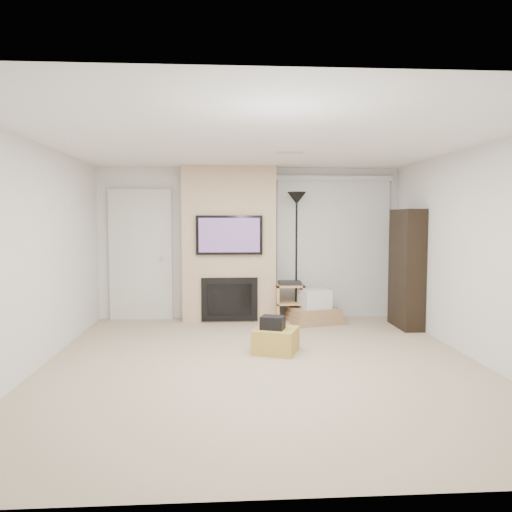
{
  "coord_description": "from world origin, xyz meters",
  "views": [
    {
      "loc": [
        -0.44,
        -5.57,
        1.66
      ],
      "look_at": [
        0.0,
        1.2,
        1.15
      ],
      "focal_mm": 35.0,
      "sensor_mm": 36.0,
      "label": 1
    }
  ],
  "objects": [
    {
      "name": "entry_door",
      "position": [
        -1.8,
        2.71,
        1.05
      ],
      "size": [
        1.02,
        0.11,
        2.14
      ],
      "color": "silver",
      "rests_on": "floor"
    },
    {
      "name": "ottoman",
      "position": [
        0.2,
        0.5,
        0.15
      ],
      "size": [
        0.64,
        0.64,
        0.3
      ],
      "primitive_type": "cube",
      "rotation": [
        0.0,
        0.0,
        -0.35
      ],
      "color": "gold",
      "rests_on": "floor"
    },
    {
      "name": "wall_left",
      "position": [
        -2.5,
        0.0,
        1.25
      ],
      "size": [
        0.0,
        5.5,
        2.5
      ],
      "primitive_type": "cube",
      "rotation": [
        1.57,
        0.0,
        1.57
      ],
      "color": "silver",
      "rests_on": "ground"
    },
    {
      "name": "floor_lamp",
      "position": [
        0.73,
        2.39,
        1.64
      ],
      "size": [
        0.31,
        0.31,
        2.08
      ],
      "color": "black",
      "rests_on": "floor"
    },
    {
      "name": "ceiling",
      "position": [
        0.0,
        0.0,
        2.5
      ],
      "size": [
        5.0,
        5.5,
        0.0
      ],
      "primitive_type": "cube",
      "color": "white",
      "rests_on": "wall_back"
    },
    {
      "name": "bookshelf",
      "position": [
        2.34,
        1.82,
        0.9
      ],
      "size": [
        0.3,
        0.8,
        1.8
      ],
      "color": "black",
      "rests_on": "floor"
    },
    {
      "name": "floor",
      "position": [
        0.0,
        0.0,
        0.0
      ],
      "size": [
        5.0,
        5.5,
        0.0
      ],
      "primitive_type": "cube",
      "color": "tan",
      "rests_on": "ground"
    },
    {
      "name": "box_stack",
      "position": [
        1.0,
        2.21,
        0.2
      ],
      "size": [
        0.93,
        0.8,
        0.53
      ],
      "color": "#A78158",
      "rests_on": "floor"
    },
    {
      "name": "wall_front",
      "position": [
        0.0,
        -2.75,
        1.25
      ],
      "size": [
        5.0,
        0.0,
        2.5
      ],
      "primitive_type": "cube",
      "rotation": [
        1.57,
        0.0,
        0.0
      ],
      "color": "silver",
      "rests_on": "ground"
    },
    {
      "name": "wall_right",
      "position": [
        2.5,
        0.0,
        1.25
      ],
      "size": [
        0.0,
        5.5,
        2.5
      ],
      "primitive_type": "cube",
      "rotation": [
        1.57,
        0.0,
        1.57
      ],
      "color": "silver",
      "rests_on": "ground"
    },
    {
      "name": "wall_back",
      "position": [
        0.0,
        2.75,
        1.25
      ],
      "size": [
        5.0,
        0.0,
        2.5
      ],
      "primitive_type": "cube",
      "rotation": [
        1.57,
        0.0,
        0.0
      ],
      "color": "silver",
      "rests_on": "ground"
    },
    {
      "name": "hvac_vent",
      "position": [
        0.4,
        0.8,
        2.5
      ],
      "size": [
        0.35,
        0.18,
        0.01
      ],
      "primitive_type": "cube",
      "color": "silver",
      "rests_on": "ceiling"
    },
    {
      "name": "vertical_blinds",
      "position": [
        1.4,
        2.7,
        1.27
      ],
      "size": [
        1.98,
        0.1,
        2.37
      ],
      "color": "silver",
      "rests_on": "floor"
    },
    {
      "name": "av_stand",
      "position": [
        0.62,
        2.35,
        0.35
      ],
      "size": [
        0.45,
        0.38,
        0.66
      ],
      "color": "tan",
      "rests_on": "floor"
    },
    {
      "name": "fireplace_wall",
      "position": [
        -0.35,
        2.54,
        1.24
      ],
      "size": [
        1.5,
        0.47,
        2.5
      ],
      "color": "tan",
      "rests_on": "floor"
    },
    {
      "name": "black_bag",
      "position": [
        0.16,
        0.47,
        0.38
      ],
      "size": [
        0.34,
        0.3,
        0.16
      ],
      "primitive_type": "cube",
      "rotation": [
        0.0,
        0.0,
        -0.35
      ],
      "color": "black",
      "rests_on": "ottoman"
    }
  ]
}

